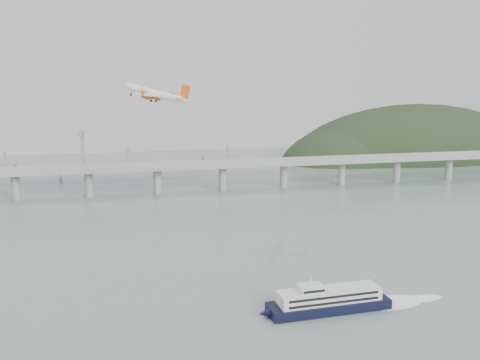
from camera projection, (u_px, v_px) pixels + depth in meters
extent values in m
plane|color=slate|center=(272.00, 295.00, 200.65)|extent=(900.00, 900.00, 0.00)
cube|color=gray|center=(197.00, 166.00, 388.18)|extent=(800.00, 22.00, 2.20)
cube|color=gray|center=(199.00, 166.00, 377.76)|extent=(800.00, 0.60, 1.80)
cube|color=gray|center=(195.00, 161.00, 397.85)|extent=(800.00, 0.60, 1.80)
cylinder|color=gray|center=(16.00, 187.00, 360.95)|extent=(6.00, 6.00, 21.00)
cylinder|color=gray|center=(89.00, 184.00, 372.18)|extent=(6.00, 6.00, 21.00)
cylinder|color=gray|center=(158.00, 181.00, 383.41)|extent=(6.00, 6.00, 21.00)
cylinder|color=gray|center=(222.00, 178.00, 394.64)|extent=(6.00, 6.00, 21.00)
cylinder|color=gray|center=(284.00, 176.00, 405.86)|extent=(6.00, 6.00, 21.00)
cylinder|color=gray|center=(342.00, 173.00, 417.09)|extent=(6.00, 6.00, 21.00)
cylinder|color=gray|center=(397.00, 171.00, 428.32)|extent=(6.00, 6.00, 21.00)
cylinder|color=gray|center=(449.00, 169.00, 439.55)|extent=(6.00, 6.00, 21.00)
ellipsoid|color=black|center=(415.00, 173.00, 580.25)|extent=(320.00, 150.00, 156.00)
ellipsoid|color=black|center=(341.00, 172.00, 548.23)|extent=(140.00, 110.00, 96.00)
ellipsoid|color=black|center=(476.00, 174.00, 611.33)|extent=(220.00, 140.00, 120.00)
cube|color=gray|center=(7.00, 178.00, 424.43)|extent=(95.67, 20.15, 8.00)
cylinder|color=gray|center=(5.00, 160.00, 421.44)|extent=(1.60, 1.60, 14.00)
cube|color=gray|center=(129.00, 175.00, 442.11)|extent=(110.55, 21.43, 8.00)
cube|color=gray|center=(116.00, 166.00, 438.14)|extent=(39.01, 16.73, 8.00)
cylinder|color=gray|center=(128.00, 156.00, 439.11)|extent=(1.60, 1.60, 14.00)
cube|color=gray|center=(228.00, 169.00, 471.88)|extent=(85.00, 13.60, 8.00)
cube|color=gray|center=(219.00, 161.00, 468.48)|extent=(29.75, 11.90, 8.00)
cylinder|color=gray|center=(228.00, 152.00, 468.89)|extent=(1.60, 1.60, 14.00)
cube|color=gray|center=(83.00, 153.00, 463.60)|extent=(3.00, 3.00, 40.00)
cube|color=gray|center=(81.00, 134.00, 450.67)|extent=(3.00, 28.00, 3.00)
cube|color=black|center=(329.00, 306.00, 186.46)|extent=(46.19, 12.63, 3.67)
cone|color=black|center=(265.00, 313.00, 180.06)|extent=(4.71, 3.83, 3.67)
cube|color=silver|center=(329.00, 295.00, 185.69)|extent=(38.80, 10.54, 4.58)
cube|color=black|center=(335.00, 297.00, 181.08)|extent=(34.81, 1.39, 0.92)
cube|color=black|center=(335.00, 303.00, 181.49)|extent=(34.81, 1.39, 0.92)
cube|color=black|center=(324.00, 287.00, 189.85)|extent=(34.81, 1.39, 0.92)
cube|color=black|center=(324.00, 293.00, 190.26)|extent=(34.81, 1.39, 0.92)
cube|color=silver|center=(311.00, 288.00, 183.14)|extent=(9.39, 6.74, 2.38)
cube|color=black|center=(314.00, 292.00, 180.06)|extent=(8.25, 0.41, 0.92)
cylinder|color=silver|center=(311.00, 281.00, 182.59)|extent=(0.47, 0.47, 3.67)
ellipsoid|color=white|center=(390.00, 302.00, 193.43)|extent=(26.85, 14.14, 0.18)
ellipsoid|color=white|center=(420.00, 299.00, 196.75)|extent=(20.02, 7.30, 0.18)
cylinder|color=white|center=(153.00, 93.00, 254.77)|extent=(25.53, 18.62, 9.94)
cone|color=white|center=(125.00, 85.00, 258.68)|extent=(5.96, 5.61, 4.48)
cone|color=white|center=(183.00, 100.00, 250.64)|extent=(6.73, 5.88, 4.71)
cube|color=white|center=(155.00, 95.00, 254.73)|extent=(21.30, 32.11, 3.22)
cube|color=white|center=(182.00, 98.00, 250.75)|extent=(8.76, 12.06, 1.59)
cube|color=#EA590F|center=(185.00, 92.00, 249.84)|extent=(5.42, 3.00, 7.40)
cylinder|color=#EA590F|center=(156.00, 98.00, 260.62)|extent=(5.15, 4.47, 3.24)
cylinder|color=black|center=(153.00, 97.00, 261.14)|extent=(1.93, 2.33, 2.34)
cube|color=white|center=(157.00, 96.00, 260.42)|extent=(2.50, 1.55, 1.76)
cylinder|color=#EA590F|center=(146.00, 97.00, 250.13)|extent=(5.15, 4.47, 3.24)
cylinder|color=black|center=(143.00, 96.00, 250.64)|extent=(1.93, 2.33, 2.34)
cube|color=white|center=(147.00, 95.00, 249.92)|extent=(2.50, 1.55, 1.76)
cylinder|color=black|center=(156.00, 99.00, 257.57)|extent=(1.02, 0.66, 2.45)
cylinder|color=black|center=(156.00, 101.00, 257.79)|extent=(1.37, 0.97, 1.35)
cylinder|color=black|center=(152.00, 99.00, 252.61)|extent=(1.02, 0.66, 2.45)
cylinder|color=black|center=(151.00, 101.00, 252.83)|extent=(1.37, 0.97, 1.35)
cylinder|color=black|center=(131.00, 93.00, 258.26)|extent=(1.02, 0.66, 2.45)
cylinder|color=black|center=(131.00, 95.00, 258.48)|extent=(1.37, 0.97, 1.35)
cube|color=#EA590F|center=(173.00, 95.00, 270.22)|extent=(1.98, 1.14, 2.72)
cube|color=#EA590F|center=(143.00, 93.00, 237.77)|extent=(1.98, 1.14, 2.72)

